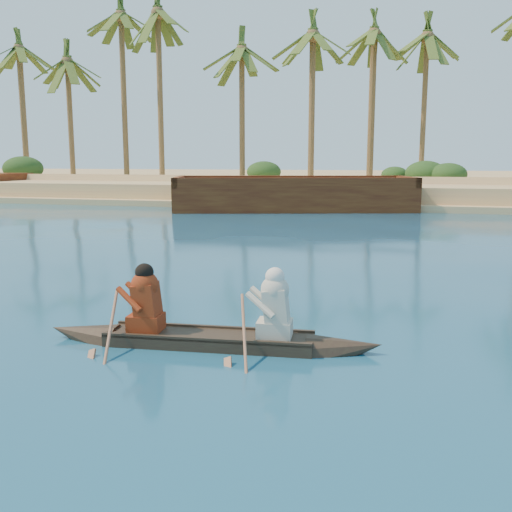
% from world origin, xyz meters
% --- Properties ---
extents(sandy_embankment, '(150.00, 51.00, 1.50)m').
position_xyz_m(sandy_embankment, '(0.00, 46.89, 0.53)').
color(sandy_embankment, '#D6C079').
rests_on(sandy_embankment, ground).
extents(palm_grove, '(110.00, 14.00, 16.00)m').
position_xyz_m(palm_grove, '(0.00, 35.00, 8.00)').
color(palm_grove, '#405D21').
rests_on(palm_grove, ground).
extents(shrub_cluster, '(100.00, 6.00, 2.40)m').
position_xyz_m(shrub_cluster, '(0.00, 31.50, 1.20)').
color(shrub_cluster, '#203814').
rests_on(shrub_cluster, ground).
extents(canoe, '(5.42, 1.16, 1.48)m').
position_xyz_m(canoe, '(-8.00, -2.21, 0.29)').
color(canoe, '#31291A').
rests_on(canoe, ground).
extents(barge_mid, '(14.18, 7.92, 2.24)m').
position_xyz_m(barge_mid, '(-11.23, 22.00, 0.79)').
color(barge_mid, brown).
rests_on(barge_mid, ground).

